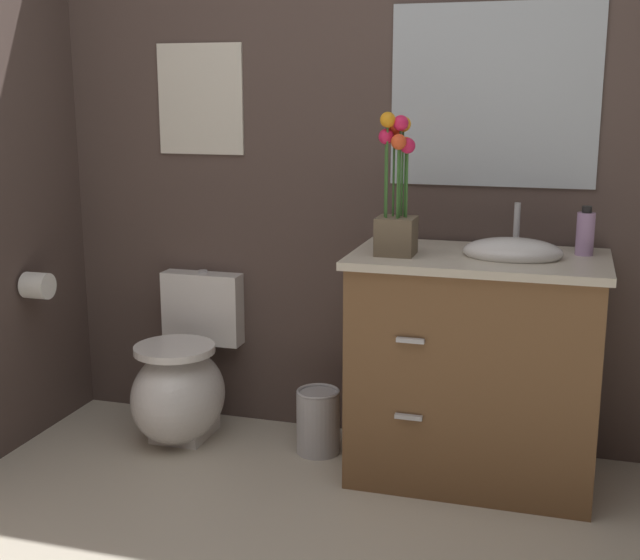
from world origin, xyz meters
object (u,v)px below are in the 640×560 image
Objects in this scene: wall_poster at (200,99)px; wall_mirror at (494,96)px; toilet at (183,383)px; toilet_paper_roll at (37,286)px; flower_vase at (397,201)px; soap_bottle at (585,233)px; trash_bin at (318,421)px; vanity_cabinet at (475,365)px.

wall_poster is 1.24m from wall_mirror.
toilet is 6.27× the size of toilet_paper_roll.
wall_mirror is (0.30, 0.37, 0.37)m from flower_vase.
wall_mirror is (-0.37, 0.18, 0.49)m from soap_bottle.
soap_bottle is (0.67, 0.19, -0.12)m from flower_vase.
toilet reaches higher than trash_bin.
flower_vase is 1.12× the size of wall_poster.
wall_mirror is at bearing 51.18° from flower_vase.
flower_vase reaches higher than vanity_cabinet.
toilet_paper_roll is (-1.79, -0.17, 0.23)m from vanity_cabinet.
vanity_cabinet is 1.32× the size of wall_mirror.
wall_mirror is (1.24, 0.27, 1.21)m from toilet.
soap_bottle is 1.69m from wall_poster.
toilet is at bearing 19.65° from toilet_paper_roll.
vanity_cabinet is (1.24, -0.03, 0.21)m from toilet.
vanity_cabinet is 3.88× the size of trash_bin.
flower_vase is (-0.30, -0.08, 0.63)m from vanity_cabinet.
vanity_cabinet reaches higher than toilet_paper_roll.
soap_bottle is 1.30m from trash_bin.
vanity_cabinet is 5.81× the size of soap_bottle.
toilet is at bearing -179.22° from trash_bin.
flower_vase is 1.54m from toilet_paper_roll.
toilet_paper_roll reaches higher than trash_bin.
wall_poster is (-0.61, 0.26, 1.30)m from trash_bin.
flower_vase is 0.71m from soap_bottle.
vanity_cabinet is 0.70m from flower_vase.
soap_bottle reaches higher than trash_bin.
flower_vase is at bearing -21.53° from wall_poster.
soap_bottle reaches higher than toilet_paper_roll.
wall_mirror reaches higher than flower_vase.
wall_poster reaches higher than vanity_cabinet.
wall_poster is (-0.94, 0.37, 0.36)m from flower_vase.
soap_bottle reaches higher than toilet.
wall_poster is 4.24× the size of toilet_paper_roll.
flower_vase is at bearing -18.40° from trash_bin.
wall_mirror is at bearing 14.55° from toilet_paper_roll.
wall_mirror reaches higher than toilet_paper_roll.
wall_mirror is (0.63, 0.26, 1.31)m from trash_bin.
vanity_cabinet is 0.64m from soap_bottle.
wall_poster is (-1.61, 0.18, 0.47)m from soap_bottle.
soap_bottle is at bearing 17.71° from vanity_cabinet.
trash_bin is 1.29m from toilet_paper_roll.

